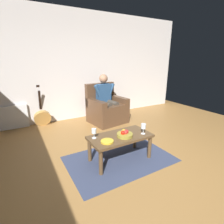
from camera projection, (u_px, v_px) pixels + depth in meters
The scene contains 12 objects.
ground_plane at pixel (147, 174), 2.53m from camera, with size 7.58×7.58×0.00m, color olive.
wall_back at pixel (76, 67), 4.60m from camera, with size 6.71×0.06×2.79m, color silver.
rug at pixel (120, 159), 2.90m from camera, with size 1.71×1.11×0.01m, color #343D58.
armchair at pixel (106, 109), 4.54m from camera, with size 0.95×0.90×1.00m.
person_seated at pixel (106, 97), 4.44m from camera, with size 0.64×0.62×1.23m.
coffee_table at pixel (120, 139), 2.80m from camera, with size 1.01×0.52×0.43m.
guitar at pixel (42, 117), 4.30m from camera, with size 0.40×0.33×1.00m.
radiator at pixel (13, 117), 4.10m from camera, with size 0.66×0.06×0.56m, color white.
wine_glass_near at pixel (94, 132), 2.66m from camera, with size 0.07×0.07×0.16m.
wine_glass_far at pixel (143, 127), 2.81m from camera, with size 0.08×0.08×0.17m.
fruit_bowl at pixel (125, 134), 2.74m from camera, with size 0.25×0.25×0.11m.
decorative_dish at pixel (107, 141), 2.56m from camera, with size 0.19×0.19×0.02m, color gold.
Camera 1 is at (1.50, 1.63, 1.60)m, focal length 27.88 mm.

